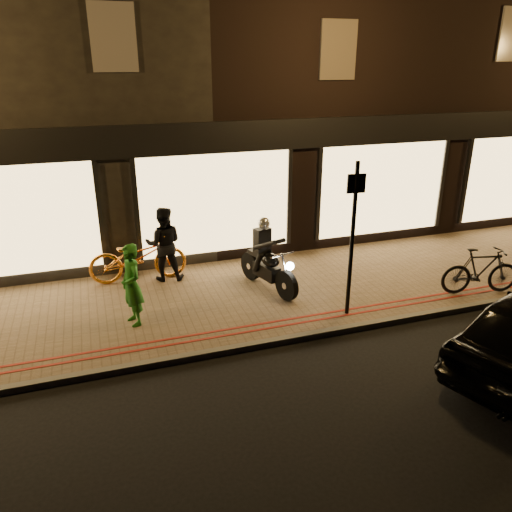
{
  "coord_description": "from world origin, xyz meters",
  "views": [
    {
      "loc": [
        -2.75,
        -7.2,
        4.76
      ],
      "look_at": [
        0.23,
        1.66,
        1.1
      ],
      "focal_mm": 35.0,
      "sensor_mm": 36.0,
      "label": 1
    }
  ],
  "objects": [
    {
      "name": "sign_post",
      "position": [
        1.75,
        0.54,
        1.8
      ],
      "size": [
        0.35,
        0.09,
        3.0
      ],
      "rotation": [
        0.0,
        0.0,
        -0.1
      ],
      "color": "black",
      "rests_on": "sidewalk"
    },
    {
      "name": "sidewalk",
      "position": [
        0.0,
        2.0,
        0.06
      ],
      "size": [
        50.0,
        4.0,
        0.12
      ],
      "primitive_type": "cube",
      "color": "brown",
      "rests_on": "ground"
    },
    {
      "name": "red_kerb_lines",
      "position": [
        0.0,
        0.55,
        0.12
      ],
      "size": [
        50.0,
        0.26,
        0.01
      ],
      "color": "maroon",
      "rests_on": "sidewalk"
    },
    {
      "name": "person_dark",
      "position": [
        -1.38,
        3.33,
        0.96
      ],
      "size": [
        0.93,
        0.78,
        1.69
      ],
      "primitive_type": "imported",
      "rotation": [
        0.0,
        0.0,
        2.95
      ],
      "color": "black",
      "rests_on": "sidewalk"
    },
    {
      "name": "bicycle_gold",
      "position": [
        -1.95,
        3.46,
        0.68
      ],
      "size": [
        2.17,
        0.81,
        1.13
      ],
      "primitive_type": "imported",
      "rotation": [
        0.0,
        0.0,
        1.54
      ],
      "color": "orange",
      "rests_on": "sidewalk"
    },
    {
      "name": "kerb_stone",
      "position": [
        0.0,
        0.05,
        0.06
      ],
      "size": [
        50.0,
        0.14,
        0.12
      ],
      "primitive_type": "cube",
      "color": "#59544C",
      "rests_on": "ground"
    },
    {
      "name": "ground",
      "position": [
        0.0,
        0.0,
        0.0
      ],
      "size": [
        90.0,
        90.0,
        0.0
      ],
      "primitive_type": "plane",
      "color": "black",
      "rests_on": "ground"
    },
    {
      "name": "person_green",
      "position": [
        -2.26,
        1.46,
        0.91
      ],
      "size": [
        0.53,
        0.66,
        1.58
      ],
      "primitive_type": "imported",
      "rotation": [
        0.0,
        0.0,
        -1.28
      ],
      "color": "#206A1C",
      "rests_on": "sidewalk"
    },
    {
      "name": "building_row",
      "position": [
        -0.0,
        8.99,
        4.25
      ],
      "size": [
        48.0,
        10.11,
        8.5
      ],
      "color": "black",
      "rests_on": "ground"
    },
    {
      "name": "bicycle_dark",
      "position": [
        4.84,
        0.47,
        0.63
      ],
      "size": [
        1.77,
        0.84,
        1.02
      ],
      "primitive_type": "imported",
      "rotation": [
        0.0,
        0.0,
        1.35
      ],
      "color": "black",
      "rests_on": "sidewalk"
    },
    {
      "name": "motorcycle",
      "position": [
        0.64,
        2.13,
        0.73
      ],
      "size": [
        0.77,
        1.89,
        1.59
      ],
      "rotation": [
        0.0,
        0.0,
        0.29
      ],
      "color": "black",
      "rests_on": "sidewalk"
    }
  ]
}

